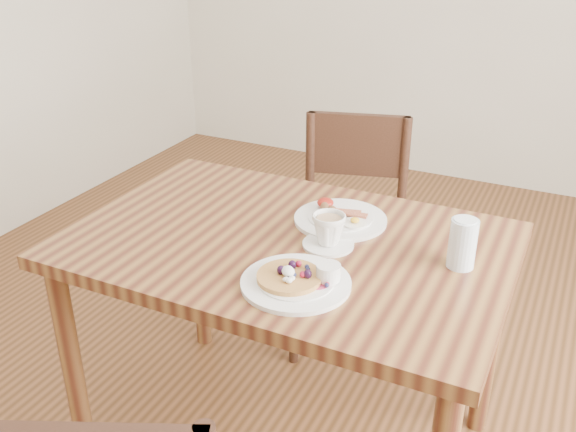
{
  "coord_description": "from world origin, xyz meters",
  "views": [
    {
      "loc": [
        0.68,
        -1.41,
        1.58
      ],
      "look_at": [
        0.0,
        0.0,
        0.82
      ],
      "focal_mm": 40.0,
      "sensor_mm": 36.0,
      "label": 1
    }
  ],
  "objects_px": {
    "chair_far": "(351,223)",
    "breakfast_plate": "(339,218)",
    "dining_table": "(288,269)",
    "teacup_saucer": "(329,232)",
    "pancake_plate": "(298,280)",
    "water_glass": "(463,244)"
  },
  "relations": [
    {
      "from": "chair_far",
      "to": "teacup_saucer",
      "type": "relative_size",
      "value": 6.29
    },
    {
      "from": "teacup_saucer",
      "to": "pancake_plate",
      "type": "bearing_deg",
      "value": -87.24
    },
    {
      "from": "water_glass",
      "to": "teacup_saucer",
      "type": "bearing_deg",
      "value": -172.31
    },
    {
      "from": "pancake_plate",
      "to": "water_glass",
      "type": "bearing_deg",
      "value": 38.2
    },
    {
      "from": "pancake_plate",
      "to": "chair_far",
      "type": "bearing_deg",
      "value": 101.57
    },
    {
      "from": "dining_table",
      "to": "chair_far",
      "type": "xyz_separation_m",
      "value": [
        -0.05,
        0.65,
        -0.16
      ]
    },
    {
      "from": "dining_table",
      "to": "chair_far",
      "type": "distance_m",
      "value": 0.67
    },
    {
      "from": "breakfast_plate",
      "to": "water_glass",
      "type": "distance_m",
      "value": 0.39
    },
    {
      "from": "chair_far",
      "to": "pancake_plate",
      "type": "relative_size",
      "value": 3.26
    },
    {
      "from": "dining_table",
      "to": "chair_far",
      "type": "bearing_deg",
      "value": 94.36
    },
    {
      "from": "dining_table",
      "to": "breakfast_plate",
      "type": "height_order",
      "value": "breakfast_plate"
    },
    {
      "from": "breakfast_plate",
      "to": "teacup_saucer",
      "type": "relative_size",
      "value": 1.93
    },
    {
      "from": "chair_far",
      "to": "breakfast_plate",
      "type": "xyz_separation_m",
      "value": [
        0.14,
        -0.49,
        0.27
      ]
    },
    {
      "from": "pancake_plate",
      "to": "breakfast_plate",
      "type": "distance_m",
      "value": 0.37
    },
    {
      "from": "dining_table",
      "to": "teacup_saucer",
      "type": "height_order",
      "value": "teacup_saucer"
    },
    {
      "from": "chair_far",
      "to": "pancake_plate",
      "type": "distance_m",
      "value": 0.92
    },
    {
      "from": "teacup_saucer",
      "to": "water_glass",
      "type": "relative_size",
      "value": 1.07
    },
    {
      "from": "pancake_plate",
      "to": "breakfast_plate",
      "type": "relative_size",
      "value": 1.0
    },
    {
      "from": "chair_far",
      "to": "breakfast_plate",
      "type": "distance_m",
      "value": 0.57
    },
    {
      "from": "breakfast_plate",
      "to": "water_glass",
      "type": "height_order",
      "value": "water_glass"
    },
    {
      "from": "breakfast_plate",
      "to": "teacup_saucer",
      "type": "height_order",
      "value": "teacup_saucer"
    },
    {
      "from": "pancake_plate",
      "to": "water_glass",
      "type": "height_order",
      "value": "water_glass"
    }
  ]
}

